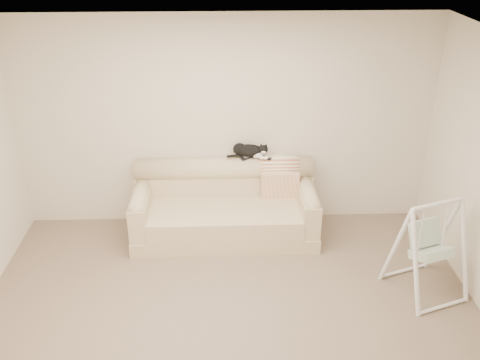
# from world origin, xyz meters

# --- Properties ---
(ground_plane) EXTENTS (5.00, 5.00, 0.00)m
(ground_plane) POSITION_xyz_m (0.00, 0.00, 0.00)
(ground_plane) COLOR brown
(ground_plane) RESTS_ON ground
(room_shell) EXTENTS (5.04, 4.04, 2.60)m
(room_shell) POSITION_xyz_m (0.00, 0.00, 1.53)
(room_shell) COLOR #C0B49E
(room_shell) RESTS_ON ground
(sofa) EXTENTS (2.20, 0.93, 0.90)m
(sofa) POSITION_xyz_m (-0.03, 1.62, 0.35)
(sofa) COLOR #C9AF8D
(sofa) RESTS_ON ground
(remote_a) EXTENTS (0.17, 0.15, 0.03)m
(remote_a) POSITION_xyz_m (0.26, 1.86, 0.91)
(remote_a) COLOR black
(remote_a) RESTS_ON sofa
(remote_b) EXTENTS (0.17, 0.13, 0.02)m
(remote_b) POSITION_xyz_m (0.46, 1.84, 0.91)
(remote_b) COLOR black
(remote_b) RESTS_ON sofa
(tuxedo_cat) EXTENTS (0.50, 0.25, 0.20)m
(tuxedo_cat) POSITION_xyz_m (0.28, 1.87, 0.99)
(tuxedo_cat) COLOR black
(tuxedo_cat) RESTS_ON sofa
(throw_blanket) EXTENTS (0.46, 0.38, 0.58)m
(throw_blanket) POSITION_xyz_m (0.65, 1.84, 0.72)
(throw_blanket) COLOR #B9633F
(throw_blanket) RESTS_ON sofa
(baby_swing) EXTENTS (0.83, 0.86, 1.06)m
(baby_swing) POSITION_xyz_m (2.03, 0.41, 0.53)
(baby_swing) COLOR white
(baby_swing) RESTS_ON ground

